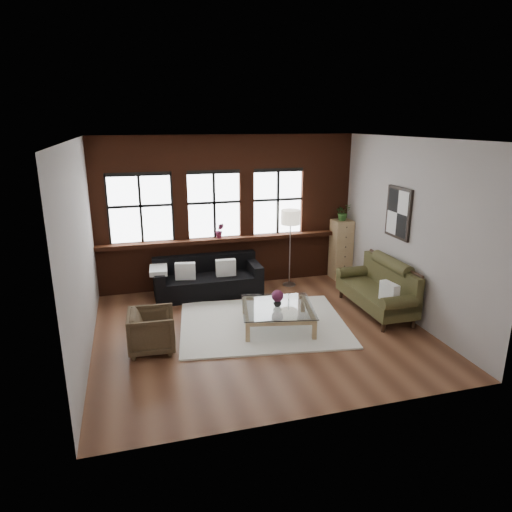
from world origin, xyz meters
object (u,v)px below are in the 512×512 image
object	(u,v)px
drawer_chest	(341,249)
floor_lamp	(290,245)
armchair	(152,331)
dark_sofa	(208,276)
coffee_table	(277,317)
vase	(277,302)
vintage_settee	(376,286)

from	to	relation	value
drawer_chest	floor_lamp	bearing A→B (deg)	-172.14
armchair	drawer_chest	bearing A→B (deg)	-57.98
dark_sofa	coffee_table	xyz separation A→B (m)	(0.89, -1.88, -0.20)
armchair	coffee_table	bearing A→B (deg)	-80.01
armchair	vase	distance (m)	2.16
vase	coffee_table	bearing A→B (deg)	0.00
dark_sofa	coffee_table	bearing A→B (deg)	-64.67
vintage_settee	drawer_chest	world-z (taller)	drawer_chest
dark_sofa	vintage_settee	size ratio (longest dim) A/B	1.15
coffee_table	floor_lamp	bearing A→B (deg)	64.88
coffee_table	floor_lamp	size ratio (longest dim) A/B	0.67
vintage_settee	floor_lamp	distance (m)	2.13
armchair	drawer_chest	xyz separation A→B (m)	(4.35, 2.39, 0.34)
armchair	coffee_table	size ratio (longest dim) A/B	0.59
dark_sofa	floor_lamp	size ratio (longest dim) A/B	1.19
drawer_chest	floor_lamp	xyz separation A→B (m)	(-1.29, -0.18, 0.24)
vase	floor_lamp	bearing A→B (deg)	64.88
drawer_chest	floor_lamp	size ratio (longest dim) A/B	0.74
vintage_settee	vase	world-z (taller)	vintage_settee
drawer_chest	armchair	bearing A→B (deg)	-151.20
armchair	drawer_chest	distance (m)	4.97
vintage_settee	vase	size ratio (longest dim) A/B	12.55
armchair	floor_lamp	distance (m)	3.82
coffee_table	floor_lamp	xyz separation A→B (m)	(0.92, 1.96, 0.72)
dark_sofa	floor_lamp	world-z (taller)	floor_lamp
floor_lamp	drawer_chest	bearing A→B (deg)	7.86
dark_sofa	coffee_table	distance (m)	2.09
armchair	drawer_chest	world-z (taller)	drawer_chest
armchair	drawer_chest	size ratio (longest dim) A/B	0.54
armchair	coffee_table	world-z (taller)	armchair
vase	armchair	bearing A→B (deg)	-173.24
dark_sofa	drawer_chest	size ratio (longest dim) A/B	1.62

